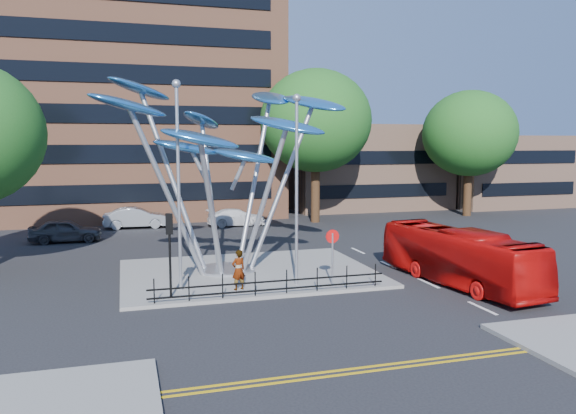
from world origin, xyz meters
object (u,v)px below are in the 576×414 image
object	(u,v)px
traffic_light_island	(170,237)
no_entry_sign_island	(332,247)
street_lamp_right	(297,173)
leaf_sculpture	(223,132)
tree_right	(316,121)
parked_car_left	(66,231)
tree_far	(470,134)
street_lamp_left	(178,167)
red_bus	(458,257)
parked_car_mid	(136,218)
pedestrian	(238,270)
parked_car_right	(237,217)

from	to	relation	value
traffic_light_island	no_entry_sign_island	size ratio (longest dim) A/B	1.40
street_lamp_right	leaf_sculpture	bearing A→B (deg)	124.91
tree_right	no_entry_sign_island	bearing A→B (deg)	-107.12
parked_car_left	tree_far	bearing A→B (deg)	-82.93
street_lamp_left	traffic_light_island	bearing A→B (deg)	-116.57
tree_right	leaf_sculpture	size ratio (longest dim) A/B	0.95
tree_right	red_bus	size ratio (longest dim) A/B	1.33
street_lamp_right	parked_car_mid	xyz separation A→B (m)	(-6.36, 19.80, -4.31)
tree_far	no_entry_sign_island	bearing A→B (deg)	-135.75
tree_right	street_lamp_right	xyz separation A→B (m)	(-7.50, -19.00, -2.94)
tree_right	pedestrian	xyz separation A→B (m)	(-10.14, -19.18, -7.02)
tree_right	red_bus	xyz separation A→B (m)	(-0.33, -20.50, -6.76)
leaf_sculpture	street_lamp_right	size ratio (longest dim) A/B	1.53
street_lamp_right	parked_car_right	world-z (taller)	street_lamp_right
street_lamp_left	red_bus	bearing A→B (deg)	-9.34
red_bus	tree_far	bearing A→B (deg)	48.51
traffic_light_island	parked_car_right	distance (m)	20.50
street_lamp_right	parked_car_right	xyz separation A→B (m)	(1.06, 18.82, -4.44)
parked_car_mid	leaf_sculpture	bearing A→B (deg)	-165.48
no_entry_sign_island	parked_car_right	xyz separation A→B (m)	(-0.44, 19.30, -1.16)
no_entry_sign_island	red_bus	xyz separation A→B (m)	(5.67, -1.02, -0.54)
tree_far	red_bus	world-z (taller)	tree_far
street_lamp_left	pedestrian	world-z (taller)	street_lamp_left
street_lamp_left	parked_car_left	distance (m)	16.30
parked_car_right	no_entry_sign_island	bearing A→B (deg)	-178.51
leaf_sculpture	tree_right	bearing A→B (deg)	56.69
leaf_sculpture	parked_car_left	bearing A→B (deg)	126.23
red_bus	no_entry_sign_island	bearing A→B (deg)	163.28
tree_right	no_entry_sign_island	world-z (taller)	tree_right
street_lamp_left	no_entry_sign_island	distance (m)	7.47
street_lamp_right	parked_car_mid	world-z (taller)	street_lamp_right
tree_right	pedestrian	size ratio (longest dim) A/B	7.00
tree_right	parked_car_left	xyz separation A→B (m)	(-18.36, -4.00, -7.28)
tree_far	red_bus	size ratio (longest dim) A/B	1.18
red_bus	pedestrian	world-z (taller)	red_bus
street_lamp_left	tree_right	bearing A→B (deg)	55.95
parked_car_left	parked_car_right	world-z (taller)	parked_car_left
traffic_light_island	parked_car_mid	bearing A→B (deg)	92.43
red_bus	parked_car_mid	distance (m)	25.25
street_lamp_left	parked_car_left	xyz separation A→B (m)	(-5.86, 14.50, -4.60)
street_lamp_right	pedestrian	xyz separation A→B (m)	(-2.64, -0.18, -4.08)
traffic_light_island	red_bus	size ratio (longest dim) A/B	0.37
tree_right	street_lamp_left	world-z (taller)	tree_right
no_entry_sign_island	parked_car_left	bearing A→B (deg)	128.60
parked_car_left	street_lamp_left	bearing A→B (deg)	-157.96
parked_car_left	pedestrian	bearing A→B (deg)	-151.52
parked_car_left	no_entry_sign_island	bearing A→B (deg)	-141.37
street_lamp_right	no_entry_sign_island	world-z (taller)	street_lamp_right
parked_car_left	parked_car_right	size ratio (longest dim) A/B	0.98
pedestrian	no_entry_sign_island	bearing A→B (deg)	156.46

